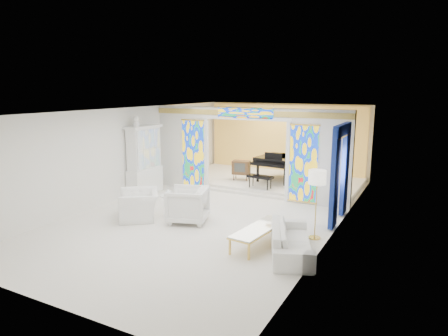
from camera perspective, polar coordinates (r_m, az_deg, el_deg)
The scene contains 24 objects.
floor at distance 12.08m, azimuth -0.89°, elevation -6.13°, with size 12.00×12.00×0.00m, color silver.
ceiling at distance 11.54m, azimuth -0.93°, elevation 8.23°, with size 7.00×12.00×0.02m, color silver.
wall_back at distance 17.16m, azimuth 8.76°, elevation 4.09°, with size 7.00×0.02×3.00m, color silver.
wall_front at distance 7.21m, azimuth -24.59°, elevation -6.87°, with size 7.00×0.02×3.00m, color silver.
wall_left at distance 13.72m, azimuth -13.86°, elevation 2.09°, with size 0.02×12.00×3.00m, color silver.
wall_right at distance 10.53m, azimuth 16.06°, elevation -0.76°, with size 0.02×12.00×3.00m, color silver.
partition_wall at distance 13.45m, azimuth 3.17°, elevation 2.89°, with size 7.00×0.22×3.00m.
stained_glass_left at distance 14.37m, azimuth -4.40°, elevation 1.99°, with size 0.90×0.04×2.40m, color gold.
stained_glass_right at distance 12.71m, azimuth 11.30°, elevation 0.57°, with size 0.90×0.04×2.40m, color gold.
stained_glass_transom at distance 13.24m, azimuth 3.03°, elevation 7.83°, with size 2.00×0.04×0.34m, color gold.
alcove_platform at distance 15.65m, azimuth 6.32°, elevation -1.79°, with size 6.80×3.80×0.18m, color silver.
gold_curtain_back at distance 17.05m, azimuth 8.62°, elevation 4.04°, with size 6.70×0.10×2.90m, color #FFC158.
chandelier at distance 15.12m, azimuth 7.09°, elevation 7.17°, with size 0.48×0.48×0.30m, color gold.
blue_drapes at distance 11.21m, azimuth 16.32°, elevation 0.35°, with size 0.14×1.85×2.65m.
china_cabinet at distance 14.04m, azimuth -11.32°, elevation 1.04°, with size 0.56×1.46×2.72m.
armchair_left at distance 11.55m, azimuth -12.04°, elevation -5.17°, with size 1.22×1.06×0.79m, color silver.
armchair_right at distance 11.03m, azimuth -5.22°, elevation -5.27°, with size 1.03×1.06×0.97m, color white.
sofa at distance 9.13m, azimuth 9.58°, elevation -10.05°, with size 2.18×0.85×0.64m, color white.
side_table at distance 11.69m, azimuth -7.91°, elevation -4.83°, with size 0.62×0.62×0.60m.
vase at distance 11.61m, azimuth -7.95°, elevation -3.38°, with size 0.19×0.19×0.19m, color white.
coffee_table at distance 9.49m, azimuth 5.10°, elevation -8.64°, with size 0.80×1.97×0.43m.
floor_lamp at distance 9.79m, azimuth 13.16°, elevation -1.75°, with size 0.47×0.47×1.71m.
grand_piano at distance 15.28m, azimuth 8.64°, elevation 1.08°, with size 1.98×2.88×1.13m.
tv_console at distance 15.19m, azimuth 2.47°, elevation 0.08°, with size 0.71×0.55×0.75m.
Camera 1 is at (5.53, -10.11, 3.62)m, focal length 32.00 mm.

